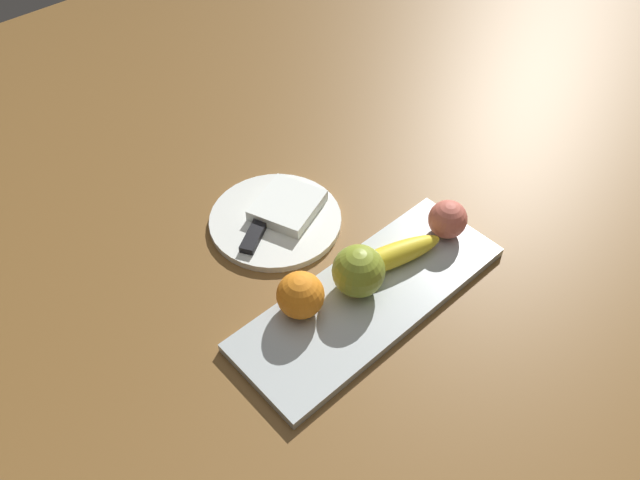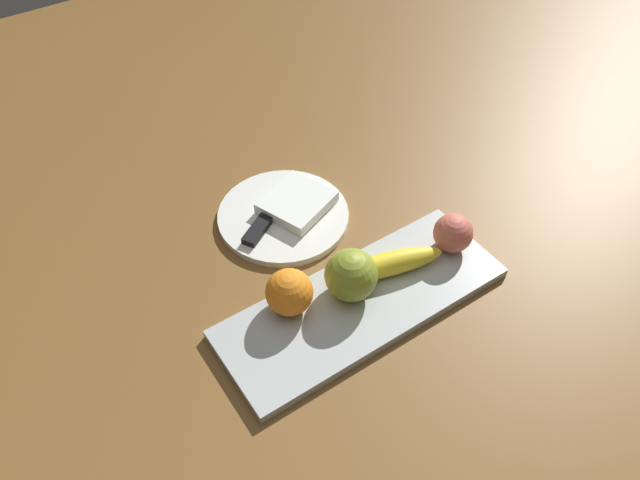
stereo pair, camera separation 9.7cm
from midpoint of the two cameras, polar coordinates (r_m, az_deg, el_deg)
The scene contains 9 objects.
ground_plane at distance 0.98m, azimuth 2.77°, elevation -3.52°, with size 2.40×2.40×0.00m, color brown.
fruit_tray at distance 0.95m, azimuth 1.68°, elevation -5.42°, with size 0.45×0.16×0.02m, color #B4BDBD.
apple at distance 0.92m, azimuth 0.54°, elevation -3.05°, with size 0.08×0.08×0.08m, color olive.
banana at distance 0.96m, azimuth 3.58°, elevation -1.79°, with size 0.18×0.04×0.04m, color yellow.
orange_near_apple at distance 0.90m, azimuth -4.92°, elevation -5.24°, with size 0.07×0.07×0.07m, color orange.
peach at distance 1.01m, azimuth 8.98°, elevation 1.75°, with size 0.06×0.06×0.06m, color #D36755.
dinner_plate at distance 1.07m, azimuth -6.72°, elevation 1.70°, with size 0.23×0.23×0.01m, color white.
folded_napkin at distance 1.07m, azimuth -5.61°, elevation 3.06°, with size 0.11×0.10×0.02m, color white.
knife at distance 1.04m, azimuth -8.29°, elevation 1.11°, with size 0.17×0.11×0.01m.
Camera 1 is at (-0.49, -0.40, 0.76)m, focal length 34.86 mm.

